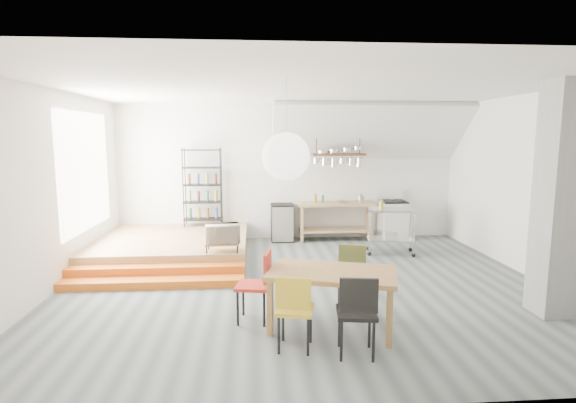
{
  "coord_description": "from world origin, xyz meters",
  "views": [
    {
      "loc": [
        -0.84,
        -7.21,
        2.44
      ],
      "look_at": [
        -0.21,
        0.8,
        1.29
      ],
      "focal_mm": 28.0,
      "sensor_mm": 36.0,
      "label": 1
    }
  ],
  "objects": [
    {
      "name": "floor",
      "position": [
        0.0,
        0.0,
        0.0
      ],
      "size": [
        8.0,
        8.0,
        0.0
      ],
      "primitive_type": "plane",
      "color": "#4F585B",
      "rests_on": "ground"
    },
    {
      "name": "wall_back",
      "position": [
        0.0,
        3.5,
        1.6
      ],
      "size": [
        8.0,
        0.04,
        3.2
      ],
      "primitive_type": "cube",
      "color": "silver",
      "rests_on": "ground"
    },
    {
      "name": "wall_left",
      "position": [
        -4.0,
        0.0,
        1.6
      ],
      "size": [
        0.04,
        7.0,
        3.2
      ],
      "primitive_type": "cube",
      "color": "silver",
      "rests_on": "ground"
    },
    {
      "name": "wall_right",
      "position": [
        4.0,
        0.0,
        1.6
      ],
      "size": [
        0.04,
        7.0,
        3.2
      ],
      "primitive_type": "cube",
      "color": "silver",
      "rests_on": "ground"
    },
    {
      "name": "ceiling",
      "position": [
        0.0,
        0.0,
        3.2
      ],
      "size": [
        8.0,
        7.0,
        0.02
      ],
      "primitive_type": "cube",
      "color": "white",
      "rests_on": "wall_back"
    },
    {
      "name": "slope_ceiling",
      "position": [
        1.8,
        2.9,
        2.55
      ],
      "size": [
        4.4,
        1.44,
        1.32
      ],
      "primitive_type": "cube",
      "rotation": [
        -0.73,
        0.0,
        0.0
      ],
      "color": "white",
      "rests_on": "wall_back"
    },
    {
      "name": "window_pane",
      "position": [
        -3.98,
        1.5,
        1.8
      ],
      "size": [
        0.02,
        2.5,
        2.2
      ],
      "primitive_type": "cube",
      "color": "white",
      "rests_on": "wall_left"
    },
    {
      "name": "platform",
      "position": [
        -2.5,
        2.0,
        0.2
      ],
      "size": [
        3.0,
        3.0,
        0.4
      ],
      "primitive_type": "cube",
      "color": "olive",
      "rests_on": "ground"
    },
    {
      "name": "step_lower",
      "position": [
        -2.5,
        0.05,
        0.07
      ],
      "size": [
        3.0,
        0.35,
        0.13
      ],
      "primitive_type": "cube",
      "color": "orange",
      "rests_on": "ground"
    },
    {
      "name": "step_upper",
      "position": [
        -2.5,
        0.4,
        0.13
      ],
      "size": [
        3.0,
        0.35,
        0.27
      ],
      "primitive_type": "cube",
      "color": "orange",
      "rests_on": "ground"
    },
    {
      "name": "concrete_column",
      "position": [
        3.3,
        -1.5,
        1.6
      ],
      "size": [
        0.5,
        0.5,
        3.2
      ],
      "primitive_type": "cube",
      "color": "gray",
      "rests_on": "ground"
    },
    {
      "name": "kitchen_counter",
      "position": [
        1.1,
        3.15,
        0.63
      ],
      "size": [
        1.8,
        0.6,
        0.91
      ],
      "color": "olive",
      "rests_on": "ground"
    },
    {
      "name": "stove",
      "position": [
        2.5,
        3.16,
        0.48
      ],
      "size": [
        0.6,
        0.6,
        1.18
      ],
      "color": "white",
      "rests_on": "ground"
    },
    {
      "name": "pot_rack",
      "position": [
        1.13,
        2.92,
        1.98
      ],
      "size": [
        1.2,
        0.5,
        1.43
      ],
      "color": "#44291B",
      "rests_on": "ceiling"
    },
    {
      "name": "wire_shelving",
      "position": [
        -2.0,
        3.2,
        1.33
      ],
      "size": [
        0.88,
        0.38,
        1.8
      ],
      "color": "black",
      "rests_on": "platform"
    },
    {
      "name": "microwave_shelf",
      "position": [
        -1.4,
        0.75,
        0.55
      ],
      "size": [
        0.6,
        0.4,
        0.16
      ],
      "color": "olive",
      "rests_on": "platform"
    },
    {
      "name": "paper_lantern",
      "position": [
        -0.42,
        -1.59,
        2.2
      ],
      "size": [
        0.6,
        0.6,
        0.6
      ],
      "primitive_type": "sphere",
      "color": "white",
      "rests_on": "ceiling"
    },
    {
      "name": "dining_table",
      "position": [
        0.15,
        -1.76,
        0.68
      ],
      "size": [
        1.79,
        1.32,
        0.76
      ],
      "rotation": [
        0.0,
        0.0,
        -0.29
      ],
      "color": "brown",
      "rests_on": "ground"
    },
    {
      "name": "chair_mustard",
      "position": [
        -0.39,
        -2.36,
        0.54
      ],
      "size": [
        0.49,
        0.49,
        0.91
      ],
      "rotation": [
        0.0,
        0.0,
        2.93
      ],
      "color": "gold",
      "rests_on": "ground"
    },
    {
      "name": "chair_black",
      "position": [
        0.29,
        -2.56,
        0.57
      ],
      "size": [
        0.49,
        0.49,
        0.95
      ],
      "rotation": [
        0.0,
        0.0,
        3.01
      ],
      "color": "black",
      "rests_on": "ground"
    },
    {
      "name": "chair_olive",
      "position": [
        0.55,
        -1.12,
        0.54
      ],
      "size": [
        0.5,
        0.5,
        0.91
      ],
      "rotation": [
        0.0,
        0.0,
        -0.24
      ],
      "color": "#5A632F",
      "rests_on": "ground"
    },
    {
      "name": "chair_red",
      "position": [
        -0.78,
        -1.47,
        0.57
      ],
      "size": [
        0.51,
        0.51,
        0.95
      ],
      "rotation": [
        0.0,
        0.0,
        -1.76
      ],
      "color": "red",
      "rests_on": "ground"
    },
    {
      "name": "rolling_cart",
      "position": [
        2.04,
        1.83,
        0.62
      ],
      "size": [
        1.06,
        0.73,
        0.96
      ],
      "rotation": [
        0.0,
        0.0,
        -0.21
      ],
      "color": "silver",
      "rests_on": "ground"
    },
    {
      "name": "mini_fridge",
      "position": [
        -0.16,
        3.2,
        0.44
      ],
      "size": [
        0.52,
        0.52,
        0.88
      ],
      "primitive_type": "cube",
      "color": "black",
      "rests_on": "ground"
    },
    {
      "name": "microwave",
      "position": [
        -1.4,
        0.75,
        0.73
      ],
      "size": [
        0.65,
        0.48,
        0.33
      ],
      "primitive_type": "imported",
      "rotation": [
        0.0,
        0.0,
        0.14
      ],
      "color": "beige",
      "rests_on": "microwave_shelf"
    },
    {
      "name": "bowl",
      "position": [
        1.24,
        3.1,
        0.94
      ],
      "size": [
        0.28,
        0.28,
        0.05
      ],
      "primitive_type": "imported",
      "rotation": [
        0.0,
        0.0,
        0.37
      ],
      "color": "silver",
      "rests_on": "kitchen_counter"
    }
  ]
}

